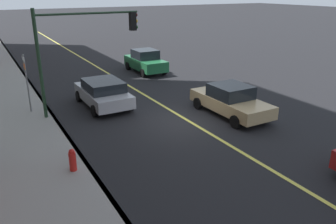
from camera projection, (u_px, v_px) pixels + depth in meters
ground at (187, 120)px, 16.25m from camera, size 200.00×200.00×0.00m
sidewalk_slab at (30, 152)px, 12.96m from camera, size 80.00×3.29×0.15m
curb_edge at (71, 143)px, 13.68m from camera, size 80.00×0.16×0.15m
lane_stripe_center at (187, 120)px, 16.25m from camera, size 80.00×0.16×0.01m
car_silver at (103, 92)px, 17.95m from camera, size 4.24×2.10×1.43m
car_green at (145, 61)px, 25.28m from camera, size 4.09×1.91×1.67m
car_tan at (230, 100)px, 16.73m from camera, size 4.50×2.02×1.51m
traffic_light_mast at (82, 41)px, 15.98m from camera, size 0.28×5.00×5.14m
street_sign_post at (27, 80)px, 16.40m from camera, size 0.60×0.08×3.00m
fire_hydrant at (73, 162)px, 11.38m from camera, size 0.24×0.24×0.94m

